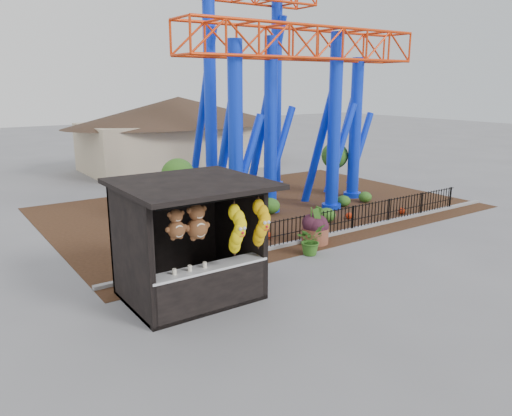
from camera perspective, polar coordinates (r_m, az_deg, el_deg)
ground at (r=14.08m, az=5.80°, el=-8.77°), size 120.00×120.00×0.00m
mulch_bed at (r=22.44m, az=0.41°, el=0.05°), size 18.00×12.00×0.02m
curb at (r=18.70m, az=9.23°, el=-2.86°), size 18.00×0.18×0.12m
prize_booth at (r=12.69m, az=-7.14°, el=-4.05°), size 3.50×3.40×3.12m
picket_fence at (r=19.19m, az=11.23°, el=-1.14°), size 12.20×0.06×1.00m
roller_coaster at (r=22.63m, az=2.51°, el=16.59°), size 11.00×6.37×10.82m
terracotta_planter at (r=17.54m, az=6.76°, el=-3.14°), size 1.12×1.12×0.57m
planter_foliage at (r=17.38m, az=6.82°, el=-1.24°), size 0.70×0.70×0.64m
potted_plant at (r=16.36m, az=6.22°, el=-3.63°), size 1.09×1.01×1.00m
landscaping at (r=20.82m, az=5.19°, el=-0.26°), size 7.62×3.82×0.69m
pavilion at (r=33.24m, az=-8.79°, el=9.82°), size 15.00×15.00×4.80m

